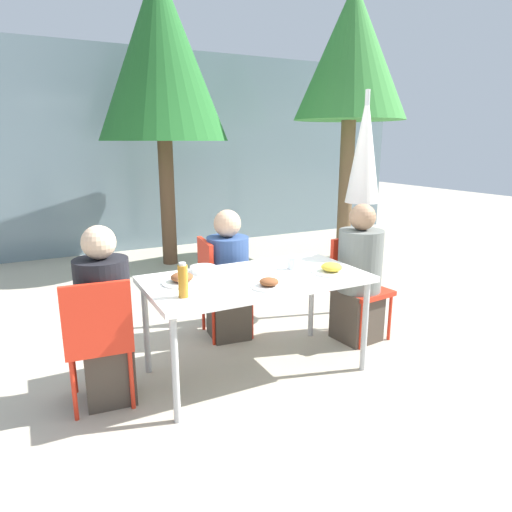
{
  "coord_description": "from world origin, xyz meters",
  "views": [
    {
      "loc": [
        -1.41,
        -2.75,
        1.67
      ],
      "look_at": [
        0.0,
        0.0,
        0.88
      ],
      "focal_mm": 32.0,
      "sensor_mm": 36.0,
      "label": 1
    }
  ],
  "objects": [
    {
      "name": "chair_right",
      "position": [
        1.07,
        0.2,
        0.5
      ],
      "size": [
        0.44,
        0.44,
        0.86
      ],
      "rotation": [
        0.0,
        0.0,
        -3.03
      ],
      "color": "red",
      "rests_on": "ground"
    },
    {
      "name": "dining_table",
      "position": [
        0.0,
        0.0,
        0.68
      ],
      "size": [
        1.56,
        0.82,
        0.73
      ],
      "color": "white",
      "rests_on": "ground"
    },
    {
      "name": "plate_0",
      "position": [
        -0.52,
        0.09,
        0.76
      ],
      "size": [
        0.27,
        0.27,
        0.07
      ],
      "color": "white",
      "rests_on": "dining_table"
    },
    {
      "name": "person_far",
      "position": [
        0.07,
        0.66,
        0.52
      ],
      "size": [
        0.35,
        0.35,
        1.12
      ],
      "rotation": [
        0.0,
        0.0,
        -1.68
      ],
      "color": "#473D33",
      "rests_on": "ground"
    },
    {
      "name": "drinking_cup",
      "position": [
        0.34,
        0.05,
        0.78
      ],
      "size": [
        0.08,
        0.08,
        0.09
      ],
      "color": "silver",
      "rests_on": "dining_table"
    },
    {
      "name": "ground_plane",
      "position": [
        0.0,
        0.0,
        0.0
      ],
      "size": [
        24.0,
        24.0,
        0.0
      ],
      "primitive_type": "plane",
      "color": "#B2A893"
    },
    {
      "name": "closed_umbrella",
      "position": [
        1.45,
        0.63,
        1.49
      ],
      "size": [
        0.36,
        0.36,
        2.11
      ],
      "color": "#333333",
      "rests_on": "ground"
    },
    {
      "name": "tree_behind_right",
      "position": [
        0.34,
        3.29,
        2.7
      ],
      "size": [
        1.66,
        1.66,
        3.79
      ],
      "color": "brown",
      "rests_on": "ground"
    },
    {
      "name": "chair_left",
      "position": [
        -1.09,
        0.02,
        0.5
      ],
      "size": [
        0.44,
        0.44,
        0.86
      ],
      "rotation": [
        0.0,
        0.0,
        -0.1
      ],
      "color": "red",
      "rests_on": "ground"
    },
    {
      "name": "bottle",
      "position": [
        -0.6,
        -0.19,
        0.84
      ],
      "size": [
        0.06,
        0.06,
        0.22
      ],
      "color": "#B7751E",
      "rests_on": "dining_table"
    },
    {
      "name": "tree_behind_left",
      "position": [
        2.68,
        2.44,
        2.76
      ],
      "size": [
        1.51,
        1.51,
        3.66
      ],
      "color": "brown",
      "rests_on": "ground"
    },
    {
      "name": "plate_2",
      "position": [
        -0.04,
        -0.26,
        0.76
      ],
      "size": [
        0.23,
        0.23,
        0.07
      ],
      "color": "white",
      "rests_on": "dining_table"
    },
    {
      "name": "salad_bowl",
      "position": [
        -0.3,
        0.27,
        0.76
      ],
      "size": [
        0.19,
        0.19,
        0.05
      ],
      "color": "white",
      "rests_on": "dining_table"
    },
    {
      "name": "person_right",
      "position": [
        1.03,
        0.11,
        0.55
      ],
      "size": [
        0.37,
        0.37,
        1.17
      ],
      "rotation": [
        0.0,
        0.0,
        -3.03
      ],
      "color": "#473D33",
      "rests_on": "ground"
    },
    {
      "name": "person_left",
      "position": [
        -1.03,
        0.1,
        0.55
      ],
      "size": [
        0.34,
        0.34,
        1.17
      ],
      "rotation": [
        0.0,
        0.0,
        -0.1
      ],
      "color": "#473D33",
      "rests_on": "ground"
    },
    {
      "name": "chair_far",
      "position": [
        -0.0,
        0.72,
        0.5
      ],
      "size": [
        0.44,
        0.44,
        0.86
      ],
      "rotation": [
        0.0,
        0.0,
        -1.68
      ],
      "color": "red",
      "rests_on": "ground"
    },
    {
      "name": "plate_1",
      "position": [
        0.53,
        -0.17,
        0.76
      ],
      "size": [
        0.28,
        0.28,
        0.08
      ],
      "color": "white",
      "rests_on": "dining_table"
    },
    {
      "name": "building_facade",
      "position": [
        0.0,
        4.43,
        1.5
      ],
      "size": [
        10.0,
        0.2,
        3.0
      ],
      "color": "slate",
      "rests_on": "ground"
    }
  ]
}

